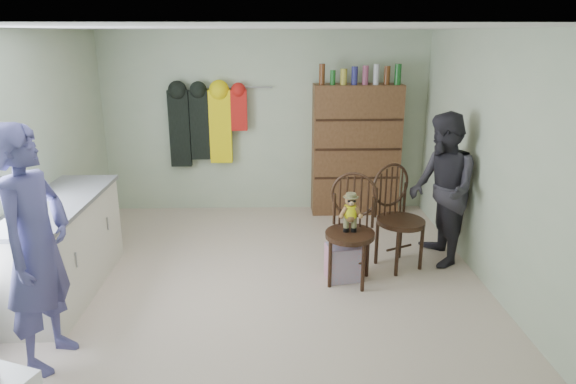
{
  "coord_description": "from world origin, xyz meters",
  "views": [
    {
      "loc": [
        0.12,
        -4.64,
        2.46
      ],
      "look_at": [
        0.25,
        0.2,
        0.95
      ],
      "focal_mm": 32.0,
      "sensor_mm": 36.0,
      "label": 1
    }
  ],
  "objects_px": {
    "chair_front": "(351,222)",
    "counter": "(62,247)",
    "chair_far": "(397,213)",
    "dresser": "(356,149)"
  },
  "relations": [
    {
      "from": "chair_front",
      "to": "counter",
      "type": "bearing_deg",
      "value": -159.43
    },
    {
      "from": "chair_far",
      "to": "dresser",
      "type": "relative_size",
      "value": 0.54
    },
    {
      "from": "chair_far",
      "to": "dresser",
      "type": "distance_m",
      "value": 1.81
    },
    {
      "from": "counter",
      "to": "dresser",
      "type": "relative_size",
      "value": 0.9
    },
    {
      "from": "chair_far",
      "to": "dresser",
      "type": "height_order",
      "value": "dresser"
    },
    {
      "from": "counter",
      "to": "chair_far",
      "type": "bearing_deg",
      "value": 8.83
    },
    {
      "from": "chair_far",
      "to": "counter",
      "type": "bearing_deg",
      "value": 162.01
    },
    {
      "from": "chair_front",
      "to": "chair_far",
      "type": "height_order",
      "value": "chair_far"
    },
    {
      "from": "chair_front",
      "to": "dresser",
      "type": "xyz_separation_m",
      "value": [
        0.36,
        2.12,
        0.28
      ]
    },
    {
      "from": "chair_front",
      "to": "chair_far",
      "type": "distance_m",
      "value": 0.65
    }
  ]
}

